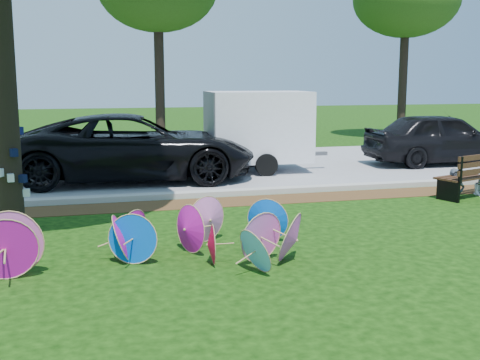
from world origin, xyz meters
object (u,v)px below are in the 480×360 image
at_px(park_bench, 471,175).
at_px(person_left, 456,170).
at_px(black_van, 134,148).
at_px(parasol_pile, 161,235).
at_px(cargo_trailer, 259,126).
at_px(dark_pickup, 441,138).

distance_m(park_bench, person_left, 0.37).
bearing_deg(black_van, parasol_pile, -178.00).
relative_size(parasol_pile, black_van, 0.76).
xyz_separation_m(parasol_pile, person_left, (6.80, 3.08, 0.23)).
relative_size(black_van, park_bench, 3.28).
distance_m(black_van, park_bench, 8.00).
xyz_separation_m(cargo_trailer, person_left, (3.16, -4.55, -0.65)).
distance_m(parasol_pile, cargo_trailer, 8.50).
bearing_deg(parasol_pile, dark_pickup, 39.13).
bearing_deg(parasol_pile, black_van, 88.58).
xyz_separation_m(cargo_trailer, park_bench, (3.51, -4.60, -0.77)).
relative_size(dark_pickup, cargo_trailer, 1.68).
bearing_deg(park_bench, black_van, 131.55).
bearing_deg(person_left, cargo_trailer, 133.86).
height_order(dark_pickup, person_left, dark_pickup).
bearing_deg(dark_pickup, parasol_pile, 131.37).
bearing_deg(park_bench, person_left, 152.56).
bearing_deg(person_left, parasol_pile, -146.56).
distance_m(dark_pickup, park_bench, 5.06).
bearing_deg(black_van, park_bench, -115.72).
relative_size(parasol_pile, dark_pickup, 1.01).
bearing_deg(black_van, person_left, -116.66).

